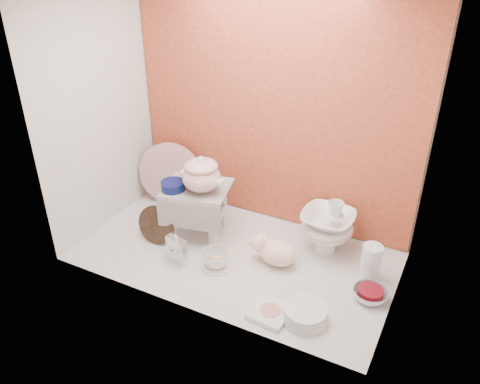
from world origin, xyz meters
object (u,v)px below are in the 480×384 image
(step_stool, at_px, (198,210))
(dinner_plate_stack, at_px, (305,314))
(mantel_clock, at_px, (177,249))
(plush_pig, at_px, (278,253))
(blue_white_vase, at_px, (197,193))
(crystal_bowl, at_px, (370,295))
(floral_platter, at_px, (170,174))
(porcelain_tower, at_px, (327,225))
(soup_tureen, at_px, (201,174))
(gold_rim_teacup, at_px, (216,258))

(step_stool, xyz_separation_m, dinner_plate_stack, (0.86, -0.42, -0.12))
(mantel_clock, bearing_deg, plush_pig, 38.36)
(blue_white_vase, bearing_deg, step_stool, -57.64)
(plush_pig, relative_size, crystal_bowl, 1.50)
(crystal_bowl, bearing_deg, floral_platter, 166.11)
(dinner_plate_stack, bearing_deg, step_stool, 154.22)
(step_stool, bearing_deg, porcelain_tower, 0.08)
(crystal_bowl, bearing_deg, porcelain_tower, 138.68)
(step_stool, height_order, dinner_plate_stack, step_stool)
(step_stool, height_order, mantel_clock, step_stool)
(floral_platter, height_order, plush_pig, floral_platter)
(floral_platter, bearing_deg, porcelain_tower, -3.09)
(mantel_clock, bearing_deg, crystal_bowl, 23.58)
(plush_pig, bearing_deg, dinner_plate_stack, -28.92)
(mantel_clock, relative_size, dinner_plate_stack, 0.81)
(step_stool, bearing_deg, blue_white_vase, 109.10)
(soup_tureen, relative_size, plush_pig, 0.97)
(floral_platter, xyz_separation_m, dinner_plate_stack, (1.22, -0.66, -0.18))
(mantel_clock, xyz_separation_m, dinner_plate_stack, (0.81, -0.10, -0.06))
(step_stool, height_order, porcelain_tower, porcelain_tower)
(crystal_bowl, xyz_separation_m, porcelain_tower, (-0.34, 0.30, 0.14))
(soup_tureen, distance_m, gold_rim_teacup, 0.49)
(plush_pig, bearing_deg, floral_platter, -178.70)
(blue_white_vase, xyz_separation_m, plush_pig, (0.70, -0.29, -0.05))
(floral_platter, height_order, gold_rim_teacup, floral_platter)
(floral_platter, relative_size, dinner_plate_stack, 1.87)
(step_stool, relative_size, crystal_bowl, 2.08)
(floral_platter, distance_m, gold_rim_teacup, 0.82)
(step_stool, distance_m, dinner_plate_stack, 0.96)
(floral_platter, distance_m, dinner_plate_stack, 1.40)
(dinner_plate_stack, height_order, porcelain_tower, porcelain_tower)
(step_stool, xyz_separation_m, floral_platter, (-0.36, 0.24, 0.05))
(dinner_plate_stack, bearing_deg, floral_platter, 151.76)
(floral_platter, distance_m, plush_pig, 0.99)
(floral_platter, distance_m, blue_white_vase, 0.24)
(soup_tureen, xyz_separation_m, crystal_bowl, (1.05, -0.10, -0.41))
(step_stool, distance_m, porcelain_tower, 0.78)
(blue_white_vase, relative_size, crystal_bowl, 1.45)
(step_stool, bearing_deg, soup_tureen, -39.62)
(step_stool, relative_size, plush_pig, 1.39)
(gold_rim_teacup, bearing_deg, plush_pig, 32.09)
(step_stool, relative_size, soup_tureen, 1.43)
(gold_rim_teacup, bearing_deg, crystal_bowl, 9.35)
(gold_rim_teacup, relative_size, porcelain_tower, 0.40)
(soup_tureen, xyz_separation_m, dinner_plate_stack, (0.81, -0.39, -0.40))
(step_stool, relative_size, dinner_plate_stack, 1.66)
(crystal_bowl, bearing_deg, blue_white_vase, 164.81)
(soup_tureen, xyz_separation_m, floral_platter, (-0.41, 0.27, -0.22))
(floral_platter, relative_size, crystal_bowl, 2.34)
(soup_tureen, bearing_deg, floral_platter, 147.21)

